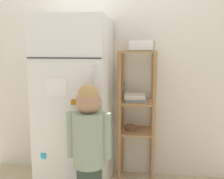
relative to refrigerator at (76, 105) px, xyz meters
name	(u,v)px	position (x,y,z in m)	size (l,w,h in m)	color
kitchen_wall_back	(108,75)	(0.25, 0.36, 0.25)	(2.52, 0.03, 2.09)	silver
refrigerator	(76,105)	(0.00, 0.00, 0.00)	(0.61, 0.70, 1.59)	white
child_standing	(89,139)	(0.22, -0.45, -0.15)	(0.34, 0.25, 1.06)	#354639
pantry_shelf_unit	(136,107)	(0.55, 0.16, -0.03)	(0.35, 0.35, 1.29)	#9E7247
fruit_bin	(141,47)	(0.58, 0.17, 0.54)	(0.23, 0.19, 0.09)	white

